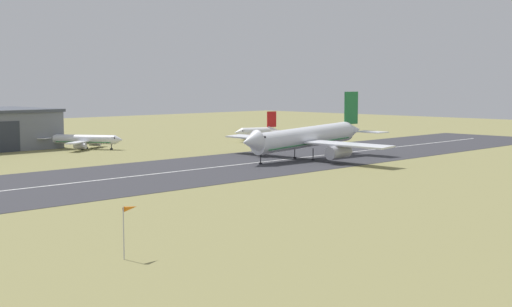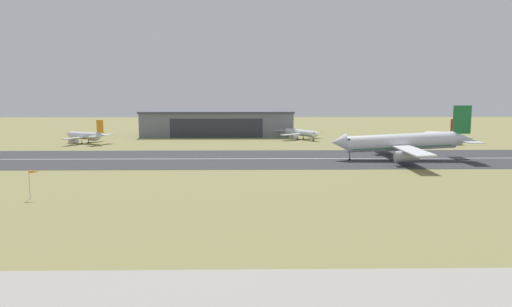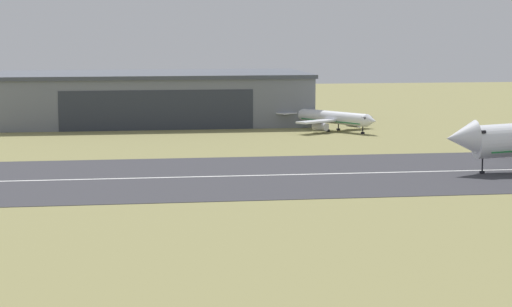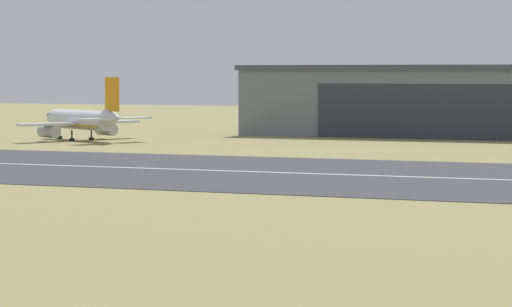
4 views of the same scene
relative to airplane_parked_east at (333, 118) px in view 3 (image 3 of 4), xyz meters
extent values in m
plane|color=olive|center=(-42.65, -127.13, -2.92)|extent=(605.91, 605.91, 0.00)
cube|color=#333338|center=(-42.65, -63.31, -2.89)|extent=(365.91, 44.26, 0.06)
cube|color=silver|center=(-42.65, -63.31, -2.85)|extent=(329.32, 0.70, 0.01)
cube|color=slate|center=(-38.55, 23.86, 2.69)|extent=(72.31, 33.27, 11.22)
cube|color=#424751|center=(-38.55, 23.86, 8.76)|extent=(73.31, 34.27, 0.90)
cube|color=#2D333D|center=(-38.55, 7.17, 1.57)|extent=(43.39, 0.12, 8.98)
cone|color=silver|center=(5.34, -66.50, 2.91)|extent=(5.09, 5.38, 5.56)
cube|color=black|center=(7.98, -66.52, 3.98)|extent=(1.16, 4.55, 0.49)
cylinder|color=black|center=(8.94, -66.53, -1.34)|extent=(0.24, 0.24, 3.16)
cylinder|color=black|center=(8.94, -66.53, -2.70)|extent=(0.84, 0.84, 0.44)
cylinder|color=silver|center=(0.19, -0.28, 0.11)|extent=(13.23, 17.80, 2.77)
cone|color=silver|center=(6.35, -9.44, 0.11)|extent=(3.70, 3.62, 2.77)
cone|color=silver|center=(-6.21, 9.23, 0.61)|extent=(3.93, 4.16, 2.50)
cube|color=black|center=(5.58, -8.30, 0.66)|extent=(2.57, 2.23, 0.44)
cube|color=#1E7238|center=(0.19, -0.28, -0.66)|extent=(12.03, 16.10, 0.20)
cube|color=silver|center=(-4.67, -4.01, -0.38)|extent=(9.54, 7.80, 0.40)
cylinder|color=#A8A8B2|center=(-3.70, -4.10, -1.49)|extent=(3.44, 3.95, 1.72)
cube|color=silver|center=(5.48, 2.81, -0.38)|extent=(9.54, 7.80, 0.40)
cylinder|color=#A8A8B2|center=(5.19, 1.88, -1.49)|extent=(3.44, 3.95, 1.72)
cube|color=#1E7238|center=(-5.93, 8.82, 3.85)|extent=(1.92, 2.66, 4.72)
cube|color=silver|center=(-9.07, 7.19, 0.52)|extent=(5.00, 4.56, 0.24)
cube|color=silver|center=(-3.24, 11.11, 0.52)|extent=(5.00, 4.56, 0.24)
cylinder|color=black|center=(4.98, -7.41, -2.10)|extent=(0.24, 0.24, 1.64)
cylinder|color=black|center=(4.98, -7.41, -2.70)|extent=(0.84, 0.84, 0.44)
cylinder|color=black|center=(-1.26, -1.12, -2.10)|extent=(0.24, 0.24, 1.64)
cylinder|color=black|center=(-1.26, -1.12, -2.70)|extent=(0.84, 0.84, 0.44)
cylinder|color=black|center=(1.51, 0.74, -2.10)|extent=(0.24, 0.24, 1.64)
cylinder|color=black|center=(1.51, 0.74, -2.70)|extent=(0.84, 0.84, 0.44)
camera|label=1|loc=(-115.20, -188.86, 17.02)|focal=50.00mm
camera|label=2|loc=(-24.19, -225.40, 20.12)|focal=35.00mm
camera|label=3|loc=(-50.01, -215.70, 20.54)|focal=70.00mm
camera|label=4|loc=(4.13, -185.94, 8.04)|focal=85.00mm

